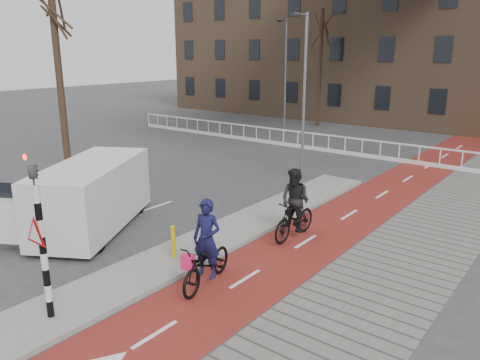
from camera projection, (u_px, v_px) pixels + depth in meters
The scene contains 15 objects.
ground at pixel (143, 292), 11.06m from camera, with size 120.00×120.00×0.00m, color #38383A.
bike_lane at pixel (372, 201), 17.78m from camera, with size 2.50×60.00×0.01m, color maroon.
sidewalk at pixel (450, 216), 16.13m from camera, with size 3.00×60.00×0.01m, color slate.
curb_island at pixel (228, 233), 14.50m from camera, with size 1.80×16.00×0.12m, color gray.
traffic_signal at pixel (40, 234), 9.34m from camera, with size 0.80×0.80×3.68m.
bollard at pixel (173, 242), 12.55m from camera, with size 0.12×0.12×0.89m, color #DDB40C.
cyclist_near at pixel (207, 257), 11.19m from camera, with size 1.17×2.23×2.18m.
cyclist_far at pixel (295, 210), 14.01m from camera, with size 0.96×2.06×2.16m.
van at pixel (92, 195), 14.72m from camera, with size 4.24×5.34×2.15m.
railing at pixel (313, 145), 26.87m from camera, with size 28.00×0.10×0.99m.
townhouse_row at pixel (439, 19), 35.10m from camera, with size 46.00×10.00×15.90m.
tree_left at pixel (60, 79), 20.30m from camera, with size 0.31×0.31×8.62m, color black.
tree_mid at pixel (320, 69), 34.53m from camera, with size 0.30×0.30×8.46m, color black.
streetlight_near at pixel (304, 99), 20.10m from camera, with size 0.12×0.12×7.04m, color slate.
streetlight_left at pixel (286, 77), 32.55m from camera, with size 0.12×0.12×7.55m, color slate.
Camera 1 is at (7.90, -6.45, 5.52)m, focal length 35.00 mm.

